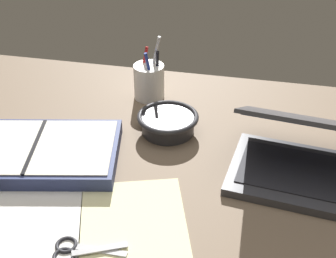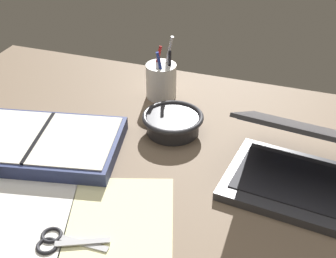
# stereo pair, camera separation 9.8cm
# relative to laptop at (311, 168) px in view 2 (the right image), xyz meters

# --- Properties ---
(desk_top) EXTENTS (1.40, 1.00, 0.02)m
(desk_top) POSITION_rel_laptop_xyz_m (-0.27, -0.09, -0.05)
(desk_top) COLOR #75604C
(desk_top) RESTS_ON ground
(laptop) EXTENTS (0.34, 0.28, 0.16)m
(laptop) POSITION_rel_laptop_xyz_m (0.00, 0.00, 0.00)
(laptop) COLOR #38383D
(laptop) RESTS_ON desk_top
(bowl) EXTENTS (0.14, 0.14, 0.05)m
(bowl) POSITION_rel_laptop_xyz_m (-0.32, 0.10, -0.02)
(bowl) COLOR #2D2D33
(bowl) RESTS_ON desk_top
(pen_cup) EXTENTS (0.08, 0.08, 0.17)m
(pen_cup) POSITION_rel_laptop_xyz_m (-0.40, 0.25, 0.00)
(pen_cup) COLOR white
(pen_cup) RESTS_ON desk_top
(planner) EXTENTS (0.39, 0.28, 0.04)m
(planner) POSITION_rel_laptop_xyz_m (-0.57, -0.07, -0.03)
(planner) COLOR navy
(planner) RESTS_ON desk_top
(scissors) EXTENTS (0.13, 0.07, 0.01)m
(scissors) POSITION_rel_laptop_xyz_m (-0.40, -0.30, -0.04)
(scissors) COLOR #B7B7BC
(scissors) RESTS_ON desk_top
(paper_sheet_front) EXTENTS (0.27, 0.34, 0.00)m
(paper_sheet_front) POSITION_rel_laptop_xyz_m (-0.31, -0.24, -0.04)
(paper_sheet_front) COLOR #F4EFB2
(paper_sheet_front) RESTS_ON desk_top
(paper_sheet_beside_planner) EXTENTS (0.25, 0.31, 0.00)m
(paper_sheet_beside_planner) POSITION_rel_laptop_xyz_m (-0.50, -0.23, -0.04)
(paper_sheet_beside_planner) COLOR white
(paper_sheet_beside_planner) RESTS_ON desk_top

